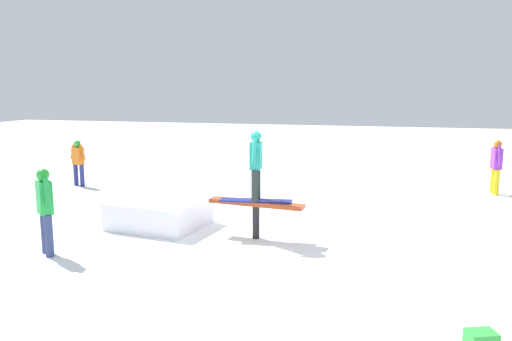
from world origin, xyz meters
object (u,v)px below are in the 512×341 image
Objects in this scene: bystander_green at (45,207)px; bystander_purple at (496,164)px; rail_feature at (256,208)px; bystander_orange at (78,160)px; main_rider_on_rail at (256,167)px.

bystander_green is 1.02× the size of bystander_purple.
rail_feature is 1.26× the size of bystander_green.
bystander_green reaches higher than bystander_orange.
rail_feature is at bearing -51.03° from bystander_purple.
rail_feature is 3.77m from bystander_green.
bystander_orange reaches higher than rail_feature.
bystander_orange is (-6.46, 3.70, 0.16)m from rail_feature.
rail_feature is 0.79m from main_rider_on_rail.
bystander_purple reaches higher than rail_feature.
bystander_green is at bearing -56.59° from bystander_purple.
bystander_orange is at bearing 157.39° from rail_feature.
bystander_purple is (8.51, 7.54, -0.02)m from bystander_green.
main_rider_on_rail is at bearing -51.03° from bystander_purple.
bystander_green is 6.44m from bystander_orange.
rail_feature is at bearing -110.40° from bystander_green.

